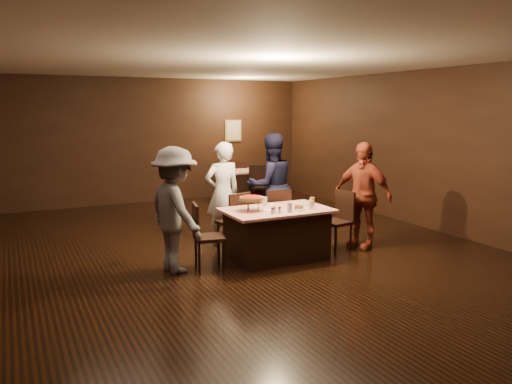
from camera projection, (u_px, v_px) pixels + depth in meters
room at (233, 117)px, 7.58m from camera, size 10.00×10.04×3.02m
main_table at (277, 234)px, 7.60m from camera, size 1.60×1.00×0.77m
back_table at (247, 185)px, 12.36m from camera, size 1.30×0.90×0.77m
chair_far_left at (233, 221)px, 8.07m from camera, size 0.51×0.51×0.95m
chair_far_right at (276, 216)px, 8.42m from camera, size 0.51×0.51×0.95m
chair_end_left at (209, 236)px, 7.10m from camera, size 0.50×0.50×0.95m
chair_end_right at (336, 221)px, 8.07m from camera, size 0.47×0.47×0.95m
chair_back_near at (259, 186)px, 11.73m from camera, size 0.51×0.51×0.95m
chair_back_far at (237, 179)px, 12.88m from camera, size 0.46×0.46×0.95m
diner_white_jacket at (223, 193)px, 8.41m from camera, size 0.65×0.45×1.72m
diner_navy_hoodie at (271, 186)px, 8.81m from camera, size 0.94×0.75×1.84m
diner_grey_knit at (175, 210)px, 6.91m from camera, size 0.86×1.24×1.76m
diner_red_shirt at (362, 195)px, 8.14m from camera, size 0.80×1.11×1.75m
pizza_stand at (252, 199)px, 7.38m from camera, size 0.38×0.38×0.22m
plate_with_slice at (297, 208)px, 7.48m from camera, size 0.25×0.25×0.06m
plate_empty at (303, 204)px, 7.91m from camera, size 0.25×0.25×0.01m
glass_front_left at (290, 208)px, 7.28m from camera, size 0.08×0.08×0.14m
glass_front_right at (311, 205)px, 7.50m from camera, size 0.08×0.08×0.14m
glass_amber at (312, 202)px, 7.75m from camera, size 0.08×0.08×0.14m
glass_back at (265, 201)px, 7.77m from camera, size 0.08×0.08×0.14m
condiments at (275, 210)px, 7.20m from camera, size 0.17×0.10×0.09m
napkin_center at (294, 207)px, 7.67m from camera, size 0.19×0.19×0.01m
napkin_left at (270, 210)px, 7.43m from camera, size 0.21×0.21×0.01m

